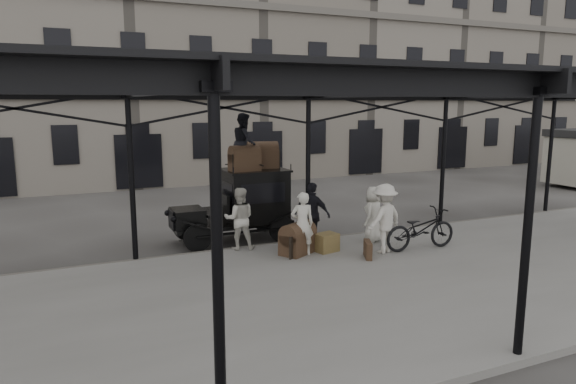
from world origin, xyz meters
The scene contains 18 objects.
ground centered at (0.00, 0.00, 0.00)m, with size 120.00×120.00×0.00m, color #383533.
platform centered at (0.00, -2.00, 0.07)m, with size 28.00×8.00×0.15m, color slate.
canopy centered at (0.00, -1.72, 4.60)m, with size 22.50×9.00×4.74m.
building_frontage centered at (0.00, 18.00, 7.00)m, with size 64.00×8.00×14.00m, color slate.
taxi centered at (-1.55, 3.21, 1.20)m, with size 3.65×1.55×2.18m.
porter_left centered at (-0.85, 0.59, 1.01)m, with size 0.62×0.41×1.71m, color silver.
porter_midleft centered at (-2.21, 1.80, 1.02)m, with size 0.84×0.66×1.74m, color beige.
porter_centre centered at (1.64, 0.97, 0.97)m, with size 0.80×0.52×1.63m, color beige.
porter_official centered at (-0.22, 1.25, 1.06)m, with size 1.07×0.45×1.83m, color black.
porter_right centered at (1.28, -0.09, 1.09)m, with size 1.22×0.70×1.89m, color beige.
bicycle centered at (2.38, -0.26, 0.72)m, with size 0.76×2.19×1.15m, color black.
porter_roof centered at (-1.58, 3.12, 3.03)m, with size 0.83×0.65×1.71m, color black.
steamer_trunk_roof_near centered at (-1.63, 2.97, 2.50)m, with size 0.87×0.53×0.64m, color #453120, non-canonical shape.
steamer_trunk_roof_far centered at (-0.88, 3.42, 2.52)m, with size 0.93×0.57×0.69m, color #453120, non-canonical shape.
steamer_trunk_platform centered at (-0.91, 0.75, 0.51)m, with size 0.98×0.60×0.72m, color #453120, non-canonical shape.
wicker_hamper centered at (-0.10, 0.61, 0.40)m, with size 0.60×0.45×0.50m, color brown.
suitcase_upright centered at (0.61, -0.36, 0.38)m, with size 0.15×0.60×0.45m, color #453120.
suitcase_flat centered at (-0.64, 1.48, 0.35)m, with size 0.60×0.15×0.40m, color #453120.
Camera 1 is at (-6.58, -11.41, 4.18)m, focal length 32.00 mm.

